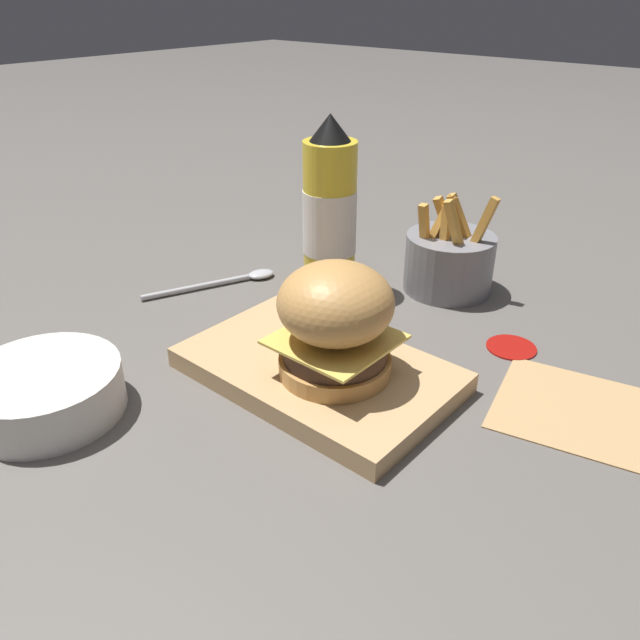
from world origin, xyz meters
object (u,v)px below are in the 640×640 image
at_px(serving_board, 320,371).
at_px(side_bowl, 45,390).
at_px(burger, 335,320).
at_px(ketchup_bottle, 330,214).
at_px(spoon, 235,279).
at_px(fries_basket, 449,261).

relative_size(serving_board, side_bowl, 1.88).
height_order(burger, ketchup_bottle, ketchup_bottle).
relative_size(serving_board, ketchup_bottle, 1.21).
relative_size(ketchup_bottle, side_bowl, 1.56).
distance_m(serving_board, spoon, 0.27).
bearing_deg(spoon, burger, -88.99).
distance_m(serving_board, fries_basket, 0.28).
height_order(burger, fries_basket, burger).
xyz_separation_m(serving_board, fries_basket, (0.01, -0.28, 0.03)).
bearing_deg(serving_board, burger, 169.21).
xyz_separation_m(burger, fries_basket, (0.04, -0.29, -0.04)).
distance_m(serving_board, ketchup_bottle, 0.25).
relative_size(burger, spoon, 0.65).
height_order(serving_board, fries_basket, fries_basket).
bearing_deg(ketchup_bottle, side_bowl, 86.02).
distance_m(fries_basket, side_bowl, 0.52).
relative_size(fries_basket, side_bowl, 0.93).
distance_m(ketchup_bottle, spoon, 0.17).
height_order(burger, side_bowl, burger).
bearing_deg(ketchup_bottle, fries_basket, -141.29).
bearing_deg(ketchup_bottle, burger, 131.34).
relative_size(serving_board, burger, 2.38).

